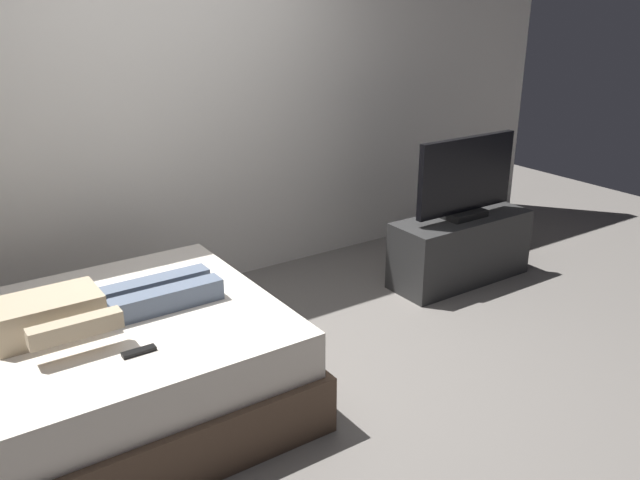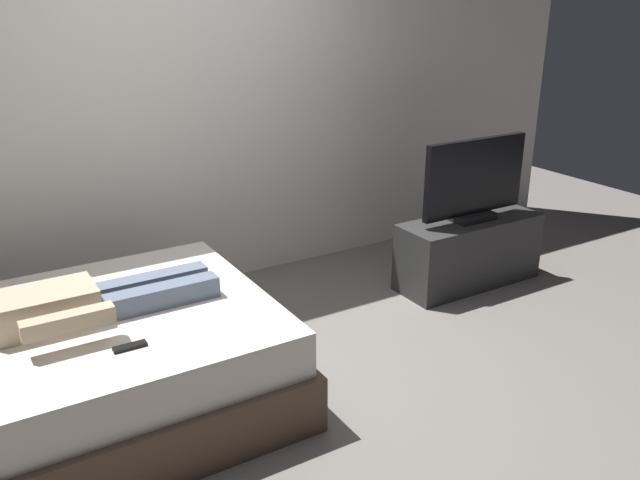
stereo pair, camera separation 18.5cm
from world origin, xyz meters
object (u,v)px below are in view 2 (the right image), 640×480
object	(u,v)px
remote	(130,347)
tv	(474,181)
person	(73,305)
tv_stand	(468,251)
bed	(77,372)

from	to	relation	value
remote	tv	bearing A→B (deg)	13.21
person	remote	size ratio (longest dim) A/B	8.40
tv	tv_stand	bearing A→B (deg)	0.00
person	tv_stand	world-z (taller)	person
remote	tv_stand	size ratio (longest dim) A/B	0.14
person	tv	distance (m)	2.82
bed	remote	xyz separation A→B (m)	(0.18, -0.40, 0.29)
tv_stand	tv	xyz separation A→B (m)	(-0.00, 0.00, 0.53)
remote	tv_stand	distance (m)	2.74
person	tv	xyz separation A→B (m)	(2.80, 0.22, 0.16)
tv	bed	bearing A→B (deg)	-175.44
bed	remote	bearing A→B (deg)	-65.58
person	tv	world-z (taller)	tv
bed	tv_stand	size ratio (longest dim) A/B	1.83
bed	remote	world-z (taller)	remote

